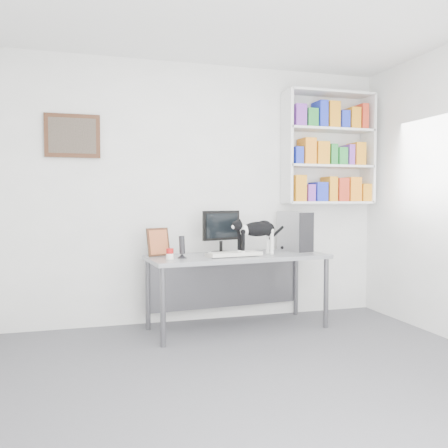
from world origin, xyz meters
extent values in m
cube|color=#55555A|center=(0.00, 0.00, 0.01)|extent=(4.00, 4.00, 0.01)
cube|color=silver|center=(0.00, 2.00, 1.35)|extent=(4.00, 0.01, 2.70)
cube|color=silver|center=(1.40, 1.85, 1.85)|extent=(1.03, 0.28, 1.24)
cube|color=#4F2719|center=(-1.30, 1.97, 1.90)|extent=(0.52, 0.04, 0.42)
cube|color=gray|center=(0.25, 1.54, 0.37)|extent=(1.83, 0.85, 0.74)
cube|color=black|center=(0.12, 1.71, 0.96)|extent=(0.45, 0.30, 0.44)
cube|color=silver|center=(0.18, 1.45, 0.76)|extent=(0.54, 0.26, 0.04)
cube|color=#A4A4A8|center=(0.94, 1.72, 0.95)|extent=(0.25, 0.44, 0.42)
cylinder|color=black|center=(-0.33, 1.44, 0.85)|extent=(0.10, 0.10, 0.22)
cube|color=#4F2719|center=(-0.52, 1.67, 0.88)|extent=(0.24, 0.16, 0.28)
cylinder|color=#B20F0F|center=(-0.45, 1.41, 0.79)|extent=(0.08, 0.08, 0.10)
camera|label=1|loc=(-1.18, -2.88, 1.29)|focal=38.00mm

